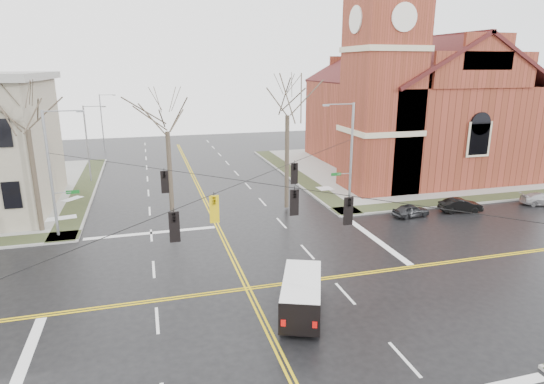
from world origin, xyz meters
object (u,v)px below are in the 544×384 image
object	(u,v)px
parked_car_a	(411,210)
parked_car_b	(461,205)
streetlight_north_b	(103,120)
tree_nw_far	(27,123)
cargo_van	(302,292)
parked_car_c	(542,199)
signal_pole_nw	(53,170)
church	(408,98)
signal_pole_ne	(349,154)
tree_ne	(287,109)
tree_nw_near	(167,126)
streetlight_north_a	(88,141)

from	to	relation	value
parked_car_a	parked_car_b	size ratio (longest dim) A/B	0.88
streetlight_north_b	tree_nw_far	distance (m)	35.27
cargo_van	parked_car_c	bearing A→B (deg)	45.20
signal_pole_nw	parked_car_c	size ratio (longest dim) A/B	2.49
parked_car_c	cargo_van	bearing A→B (deg)	129.74
church	signal_pole_ne	xyz separation A→B (m)	(-13.44, -13.28, -3.48)
parked_car_b	parked_car_c	xyz separation A→B (m)	(8.38, -0.18, -0.06)
church	parked_car_c	world-z (taller)	church
church	parked_car_c	size ratio (longest dim) A/B	7.62
parked_car_b	parked_car_c	bearing A→B (deg)	-83.54
streetlight_north_b	church	bearing A→B (deg)	-33.25
signal_pole_ne	parked_car_b	world-z (taller)	signal_pole_ne
parked_car_a	tree_nw_far	size ratio (longest dim) A/B	0.28
parked_car_c	tree_ne	xyz separation A→B (m)	(-22.36, 5.03, 8.08)
cargo_van	tree_nw_near	bearing A→B (deg)	129.46
signal_pole_ne	streetlight_north_a	size ratio (longest dim) A/B	1.12
streetlight_north_a	tree_ne	distance (m)	22.87
cargo_van	parked_car_b	xyz separation A→B (m)	(18.41, 11.73, -0.50)
signal_pole_nw	parked_car_a	xyz separation A→B (m)	(27.04, -2.87, -4.42)
parked_car_b	tree_nw_near	bearing A→B (deg)	85.83
parked_car_a	parked_car_b	distance (m)	4.77
signal_pole_ne	tree_nw_near	size ratio (longest dim) A/B	0.87
signal_pole_ne	cargo_van	size ratio (longest dim) A/B	1.74
tree_nw_near	tree_ne	xyz separation A→B (m)	(9.73, -0.12, 1.06)
tree_ne	cargo_van	bearing A→B (deg)	-104.96
streetlight_north_b	parked_car_a	world-z (taller)	streetlight_north_b
signal_pole_ne	parked_car_b	xyz separation A→B (m)	(9.16, -2.89, -4.36)
signal_pole_ne	signal_pole_nw	world-z (taller)	same
streetlight_north_b	signal_pole_ne	bearing A→B (deg)	-58.95
signal_pole_nw	cargo_van	bearing A→B (deg)	-47.50
tree_ne	tree_nw_far	bearing A→B (deg)	-178.63
signal_pole_ne	tree_ne	xyz separation A→B (m)	(-4.81, 1.96, 3.65)
signal_pole_ne	cargo_van	bearing A→B (deg)	-122.30
tree_nw_far	tree_ne	size ratio (longest dim) A/B	0.95
streetlight_north_b	tree_ne	xyz separation A→B (m)	(17.16, -34.54, 4.13)
streetlight_north_a	tree_nw_near	distance (m)	16.51
parked_car_c	tree_nw_near	world-z (taller)	tree_nw_near
signal_pole_nw	tree_nw_near	world-z (taller)	tree_nw_near
parked_car_a	parked_car_c	world-z (taller)	parked_car_a
church	tree_nw_far	distance (m)	39.43
parked_car_b	tree_nw_far	xyz separation A→B (m)	(-33.34, 4.39, 7.57)
parked_car_c	tree_nw_near	bearing A→B (deg)	97.29
church	streetlight_north_b	xyz separation A→B (m)	(-35.42, 23.22, -3.97)
streetlight_north_a	tree_ne	bearing A→B (deg)	-40.28
streetlight_north_a	parked_car_a	bearing A→B (deg)	-36.29
parked_car_b	streetlight_north_a	bearing A→B (deg)	65.76
church	streetlight_north_a	distance (m)	35.78
parked_car_b	tree_nw_far	size ratio (longest dim) A/B	0.32
church	parked_car_b	xyz separation A→B (m)	(-4.28, -16.18, -7.85)
parked_car_c	tree_nw_near	size ratio (longest dim) A/B	0.35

